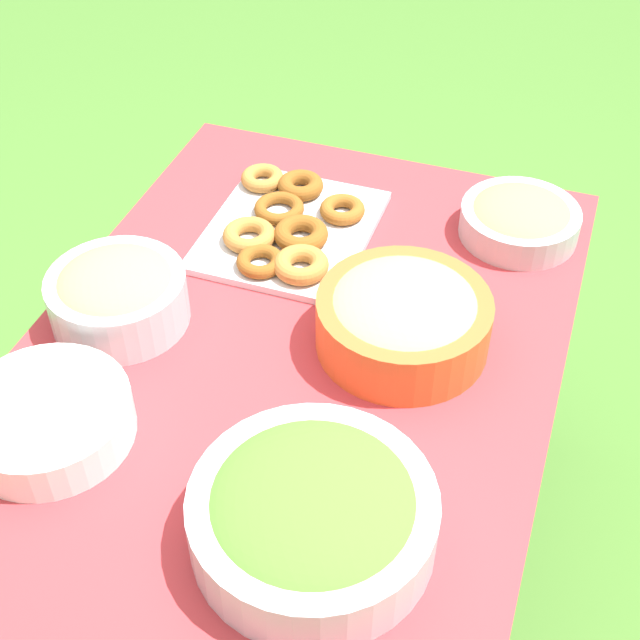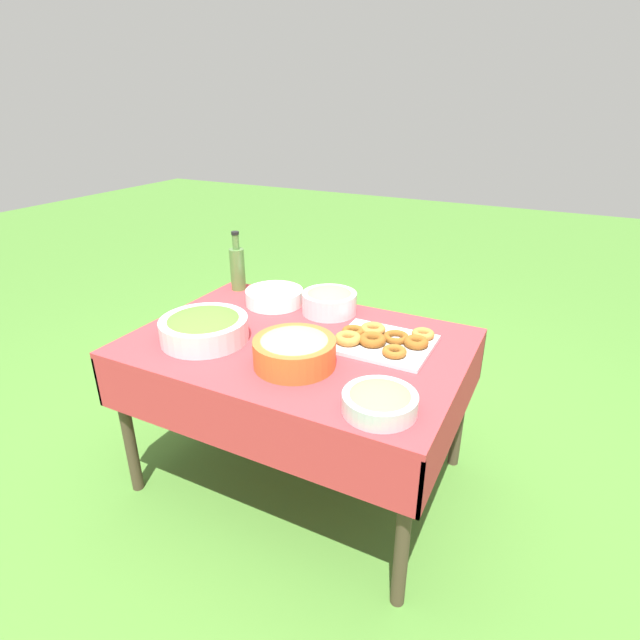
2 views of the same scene
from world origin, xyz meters
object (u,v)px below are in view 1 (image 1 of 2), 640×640
Objects in this scene: salad_bowl at (313,514)px; fruit_bowl at (520,219)px; bread_bowl at (117,294)px; plate_stack at (47,419)px; donut_platter at (289,227)px; pasta_bowl at (403,317)px.

fruit_bowl is at bearing -10.65° from salad_bowl.
fruit_bowl is (0.50, -0.65, -0.02)m from bread_bowl.
plate_stack is at bearing 84.37° from salad_bowl.
bread_bowl is 1.04× the size of fruit_bowl.
plate_stack reaches higher than donut_platter.
fruit_bowl is (0.83, -0.16, -0.02)m from salad_bowl.
salad_bowl is 0.92× the size of donut_platter.
bread_bowl is (0.33, 0.49, 0.00)m from salad_bowl.
pasta_bowl reaches higher than bread_bowl.
salad_bowl is 0.47m from plate_stack.
bread_bowl is 0.82m from fruit_bowl.
pasta_bowl is 0.62m from plate_stack.
bread_bowl is at bearing 56.16° from salad_bowl.
bread_bowl is at bearing 101.67° from pasta_bowl.
salad_bowl reaches higher than donut_platter.
fruit_bowl is (0.39, -0.14, -0.03)m from pasta_bowl.
pasta_bowl is (0.44, -0.01, 0.01)m from salad_bowl.
bread_bowl is at bearing 4.84° from plate_stack.
pasta_bowl reaches higher than donut_platter.
fruit_bowl is at bearing -19.77° from pasta_bowl.
fruit_bowl is at bearing -52.55° from bread_bowl.
salad_bowl is 0.44m from pasta_bowl.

